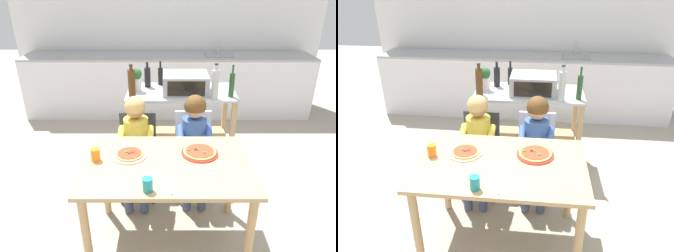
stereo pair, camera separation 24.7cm
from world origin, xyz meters
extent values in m
plane|color=#A89E8C|center=(0.00, 1.21, 0.00)|extent=(12.07, 12.07, 0.00)
cube|color=white|center=(0.00, 3.08, 1.35)|extent=(4.72, 0.12, 2.70)
cube|color=silver|center=(0.00, 2.67, 0.44)|extent=(4.25, 0.60, 0.88)
cube|color=#9E9EA3|center=(0.00, 2.67, 0.90)|extent=(4.25, 0.60, 0.03)
cube|color=gray|center=(0.74, 2.67, 0.91)|extent=(0.40, 0.33, 0.02)
cylinder|color=#B7BABF|center=(0.74, 2.79, 1.01)|extent=(0.02, 0.02, 0.20)
cube|color=#B7BABF|center=(0.14, 1.25, 0.85)|extent=(1.15, 0.58, 0.02)
cube|color=tan|center=(0.14, 1.25, 0.30)|extent=(1.06, 0.54, 0.02)
cube|color=tan|center=(-0.39, 1.00, 0.42)|extent=(0.05, 0.05, 0.84)
cube|color=tan|center=(0.67, 1.00, 0.42)|extent=(0.05, 0.05, 0.84)
cube|color=tan|center=(-0.39, 1.50, 0.42)|extent=(0.05, 0.05, 0.84)
cube|color=tan|center=(0.67, 1.50, 0.42)|extent=(0.05, 0.05, 0.84)
cube|color=#999BA0|center=(0.18, 1.23, 0.96)|extent=(0.47, 0.37, 0.20)
cube|color=black|center=(0.18, 1.04, 0.96)|extent=(0.37, 0.01, 0.15)
cylinder|color=black|center=(0.35, 1.03, 0.90)|extent=(0.02, 0.01, 0.02)
cylinder|color=black|center=(-0.22, 1.40, 0.97)|extent=(0.07, 0.07, 0.21)
cylinder|color=black|center=(-0.22, 1.40, 1.10)|extent=(0.03, 0.03, 0.05)
cylinder|color=black|center=(-0.22, 1.40, 1.13)|extent=(0.03, 0.03, 0.01)
cylinder|color=#ADB7B2|center=(0.46, 1.02, 1.01)|extent=(0.07, 0.07, 0.29)
cylinder|color=#ADB7B2|center=(0.46, 1.02, 1.18)|extent=(0.03, 0.03, 0.05)
cylinder|color=black|center=(0.46, 1.02, 1.21)|extent=(0.04, 0.04, 0.01)
cylinder|color=#1E4723|center=(0.64, 1.08, 0.98)|extent=(0.05, 0.05, 0.24)
cylinder|color=#1E4723|center=(0.64, 1.08, 1.14)|extent=(0.02, 0.02, 0.07)
cylinder|color=black|center=(0.64, 1.08, 1.18)|extent=(0.02, 0.02, 0.01)
cylinder|color=#4C2D14|center=(-0.37, 1.11, 1.00)|extent=(0.07, 0.07, 0.27)
cylinder|color=#4C2D14|center=(-0.37, 1.11, 1.16)|extent=(0.03, 0.03, 0.04)
cylinder|color=black|center=(-0.37, 1.11, 1.18)|extent=(0.04, 0.04, 0.01)
cylinder|color=black|center=(-0.08, 1.48, 0.95)|extent=(0.06, 0.06, 0.19)
cylinder|color=black|center=(-0.08, 1.48, 1.08)|extent=(0.02, 0.02, 0.07)
cylinder|color=black|center=(-0.08, 1.48, 1.12)|extent=(0.02, 0.02, 0.01)
cylinder|color=beige|center=(-0.33, 1.26, 0.93)|extent=(0.10, 0.10, 0.14)
sphere|color=#28602D|center=(-0.33, 1.26, 1.05)|extent=(0.12, 0.12, 0.12)
cube|color=tan|center=(0.00, 0.00, 0.74)|extent=(1.22, 0.81, 0.03)
cylinder|color=tan|center=(-0.55, -0.34, 0.36)|extent=(0.06, 0.06, 0.73)
cylinder|color=tan|center=(0.55, -0.34, 0.36)|extent=(0.06, 0.06, 0.73)
cylinder|color=tan|center=(-0.55, 0.34, 0.36)|extent=(0.06, 0.06, 0.73)
cylinder|color=tan|center=(0.55, 0.34, 0.36)|extent=(0.06, 0.06, 0.73)
cube|color=#333338|center=(-0.29, 0.61, 0.44)|extent=(0.36, 0.36, 0.04)
cube|color=#333338|center=(-0.29, 0.77, 0.63)|extent=(0.34, 0.03, 0.38)
cylinder|color=#333338|center=(-0.14, 0.46, 0.22)|extent=(0.03, 0.03, 0.42)
cylinder|color=#333338|center=(-0.44, 0.46, 0.22)|extent=(0.03, 0.03, 0.42)
cylinder|color=#333338|center=(-0.14, 0.76, 0.22)|extent=(0.03, 0.03, 0.42)
cylinder|color=#333338|center=(-0.44, 0.76, 0.22)|extent=(0.03, 0.03, 0.42)
cube|color=silver|center=(0.24, 0.64, 0.44)|extent=(0.36, 0.36, 0.04)
cube|color=silver|center=(0.24, 0.80, 0.63)|extent=(0.34, 0.03, 0.38)
cylinder|color=silver|center=(0.39, 0.49, 0.22)|extent=(0.03, 0.03, 0.42)
cylinder|color=silver|center=(0.09, 0.49, 0.22)|extent=(0.03, 0.03, 0.42)
cylinder|color=silver|center=(0.39, 0.79, 0.22)|extent=(0.03, 0.03, 0.42)
cylinder|color=silver|center=(0.09, 0.79, 0.22)|extent=(0.03, 0.03, 0.42)
cube|color=#424C6B|center=(-0.22, 0.47, 0.48)|extent=(0.10, 0.30, 0.10)
cylinder|color=#424C6B|center=(-0.22, 0.34, 0.24)|extent=(0.08, 0.08, 0.44)
cube|color=#424C6B|center=(-0.36, 0.47, 0.48)|extent=(0.10, 0.30, 0.10)
cylinder|color=#424C6B|center=(-0.36, 0.34, 0.24)|extent=(0.08, 0.08, 0.44)
cylinder|color=yellow|center=(-0.16, 0.51, 0.69)|extent=(0.06, 0.26, 0.15)
cylinder|color=yellow|center=(-0.42, 0.51, 0.69)|extent=(0.06, 0.26, 0.15)
cylinder|color=yellow|center=(-0.29, 0.61, 0.66)|extent=(0.22, 0.22, 0.35)
sphere|color=#A37556|center=(-0.29, 0.61, 0.93)|extent=(0.18, 0.18, 0.18)
sphere|color=tan|center=(-0.29, 0.61, 0.95)|extent=(0.19, 0.19, 0.19)
cube|color=#424C6B|center=(0.31, 0.50, 0.48)|extent=(0.10, 0.30, 0.10)
cylinder|color=#424C6B|center=(0.31, 0.37, 0.24)|extent=(0.08, 0.08, 0.44)
cube|color=#424C6B|center=(0.17, 0.50, 0.48)|extent=(0.10, 0.30, 0.10)
cylinder|color=#424C6B|center=(0.17, 0.37, 0.24)|extent=(0.08, 0.08, 0.44)
cylinder|color=#3D60A8|center=(0.37, 0.54, 0.68)|extent=(0.06, 0.26, 0.15)
cylinder|color=#3D60A8|center=(0.11, 0.54, 0.68)|extent=(0.06, 0.26, 0.15)
cylinder|color=#3D60A8|center=(0.24, 0.64, 0.65)|extent=(0.22, 0.22, 0.34)
sphere|color=tan|center=(0.24, 0.64, 0.92)|extent=(0.19, 0.19, 0.19)
sphere|color=brown|center=(0.24, 0.64, 0.94)|extent=(0.20, 0.20, 0.20)
cylinder|color=beige|center=(-0.29, 0.09, 0.76)|extent=(0.26, 0.26, 0.01)
cylinder|color=tan|center=(-0.29, 0.09, 0.78)|extent=(0.21, 0.21, 0.01)
cylinder|color=#B23D23|center=(-0.29, 0.09, 0.78)|extent=(0.18, 0.18, 0.00)
cylinder|color=maroon|center=(-0.27, 0.10, 0.79)|extent=(0.03, 0.03, 0.01)
cylinder|color=#386628|center=(-0.31, 0.11, 0.79)|extent=(0.03, 0.03, 0.01)
cylinder|color=#563319|center=(-0.29, 0.08, 0.79)|extent=(0.02, 0.02, 0.01)
cylinder|color=red|center=(0.24, 0.13, 0.76)|extent=(0.28, 0.28, 0.01)
cylinder|color=tan|center=(0.24, 0.13, 0.78)|extent=(0.25, 0.25, 0.01)
cylinder|color=#B23D23|center=(0.24, 0.13, 0.78)|extent=(0.21, 0.21, 0.00)
cylinder|color=#386628|center=(0.22, 0.14, 0.79)|extent=(0.03, 0.03, 0.01)
cylinder|color=#386628|center=(0.16, 0.13, 0.79)|extent=(0.02, 0.02, 0.01)
cylinder|color=maroon|center=(0.21, 0.14, 0.79)|extent=(0.02, 0.02, 0.01)
cylinder|color=#386628|center=(0.27, 0.10, 0.79)|extent=(0.03, 0.03, 0.01)
cylinder|color=orange|center=(-0.53, 0.04, 0.80)|extent=(0.07, 0.07, 0.09)
cylinder|color=teal|center=(-0.13, -0.32, 0.80)|extent=(0.07, 0.07, 0.09)
cylinder|color=#B7BABF|center=(0.01, -0.30, 0.76)|extent=(0.04, 0.14, 0.01)
camera|label=1|loc=(0.00, -1.92, 1.99)|focal=33.49mm
camera|label=2|loc=(0.25, -1.91, 1.99)|focal=33.49mm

